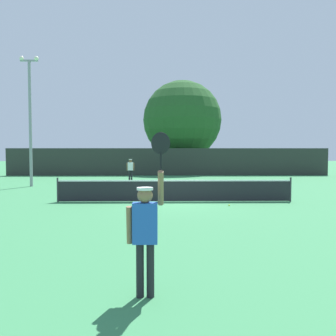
{
  "coord_description": "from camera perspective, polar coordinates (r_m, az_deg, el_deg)",
  "views": [
    {
      "loc": [
        -0.57,
        -15.69,
        2.27
      ],
      "look_at": [
        -0.25,
        2.89,
        1.34
      ],
      "focal_mm": 38.31,
      "sensor_mm": 36.0,
      "label": 1
    }
  ],
  "objects": [
    {
      "name": "ground_plane",
      "position": [
        15.86,
        1.08,
        -5.38
      ],
      "size": [
        120.0,
        120.0,
        0.0
      ],
      "primitive_type": "plane",
      "color": "#387F4C"
    },
    {
      "name": "tennis_net",
      "position": [
        15.79,
        1.08,
        -3.53
      ],
      "size": [
        10.34,
        0.08,
        1.07
      ],
      "color": "#232328",
      "rests_on": "ground"
    },
    {
      "name": "perimeter_fence",
      "position": [
        32.19,
        0.02,
        0.99
      ],
      "size": [
        28.97,
        0.12,
        2.45
      ],
      "primitive_type": "cube",
      "color": "#2D332D",
      "rests_on": "ground"
    },
    {
      "name": "player_serving",
      "position": [
        5.57,
        -3.55,
        -8.96
      ],
      "size": [
        0.67,
        0.4,
        2.55
      ],
      "color": "blue",
      "rests_on": "ground"
    },
    {
      "name": "player_receiving",
      "position": [
        26.31,
        -6.0,
        0.02
      ],
      "size": [
        0.57,
        0.24,
        1.61
      ],
      "rotation": [
        0.0,
        0.0,
        3.14
      ],
      "color": "white",
      "rests_on": "ground"
    },
    {
      "name": "tennis_ball",
      "position": [
        14.86,
        9.7,
        -5.84
      ],
      "size": [
        0.07,
        0.07,
        0.07
      ],
      "primitive_type": "sphere",
      "color": "#CCE033",
      "rests_on": "ground"
    },
    {
      "name": "light_pole",
      "position": [
        24.12,
        -21.09,
        8.21
      ],
      "size": [
        1.18,
        0.28,
        8.08
      ],
      "color": "gray",
      "rests_on": "ground"
    },
    {
      "name": "large_tree",
      "position": [
        36.72,
        2.28,
        7.64
      ],
      "size": [
        7.93,
        7.93,
        9.31
      ],
      "color": "brown",
      "rests_on": "ground"
    },
    {
      "name": "parked_car_near",
      "position": [
        39.18,
        3.03,
        0.66
      ],
      "size": [
        2.22,
        4.34,
        1.69
      ],
      "rotation": [
        0.0,
        0.0,
        0.08
      ],
      "color": "black",
      "rests_on": "ground"
    }
  ]
}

